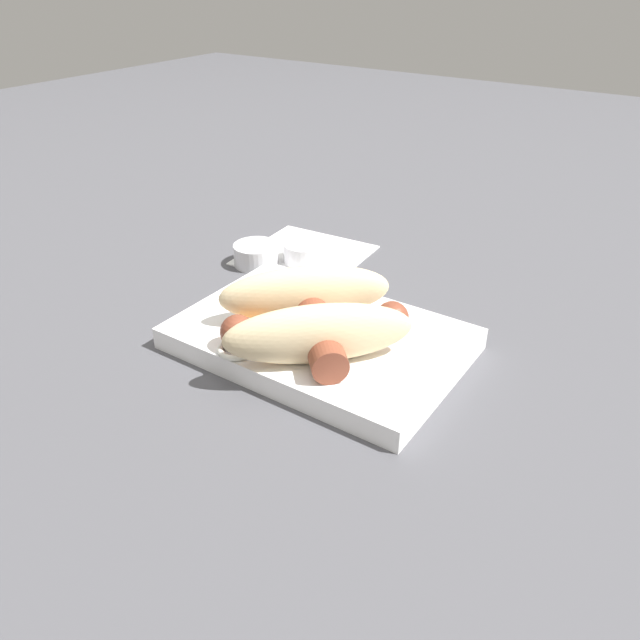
% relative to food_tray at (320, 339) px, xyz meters
% --- Properties ---
extents(ground_plane, '(3.00, 3.00, 0.00)m').
position_rel_food_tray_xyz_m(ground_plane, '(0.00, 0.00, -0.01)').
color(ground_plane, '#4C4C51').
extents(food_tray, '(0.27, 0.18, 0.02)m').
position_rel_food_tray_xyz_m(food_tray, '(0.00, 0.00, 0.00)').
color(food_tray, white).
rests_on(food_tray, ground_plane).
extents(bread_roll, '(0.20, 0.20, 0.06)m').
position_rel_food_tray_xyz_m(bread_roll, '(-0.00, 0.02, 0.04)').
color(bread_roll, beige).
rests_on(bread_roll, food_tray).
extents(sausage, '(0.14, 0.13, 0.03)m').
position_rel_food_tray_xyz_m(sausage, '(-0.01, 0.02, 0.03)').
color(sausage, brown).
rests_on(sausage, food_tray).
extents(pickled_veggies, '(0.05, 0.07, 0.01)m').
position_rel_food_tray_xyz_m(pickled_veggies, '(0.05, 0.05, 0.01)').
color(pickled_veggies, orange).
rests_on(pickled_veggies, food_tray).
extents(napkin, '(0.15, 0.15, 0.00)m').
position_rel_food_tray_xyz_m(napkin, '(0.14, -0.17, -0.01)').
color(napkin, white).
rests_on(napkin, ground_plane).
extents(condiment_cup_near, '(0.06, 0.06, 0.03)m').
position_rel_food_tray_xyz_m(condiment_cup_near, '(0.13, -0.15, 0.00)').
color(condiment_cup_near, white).
rests_on(condiment_cup_near, ground_plane).
extents(condiment_cup_far, '(0.06, 0.06, 0.03)m').
position_rel_food_tray_xyz_m(condiment_cup_far, '(0.17, -0.11, 0.00)').
color(condiment_cup_far, white).
rests_on(condiment_cup_far, ground_plane).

